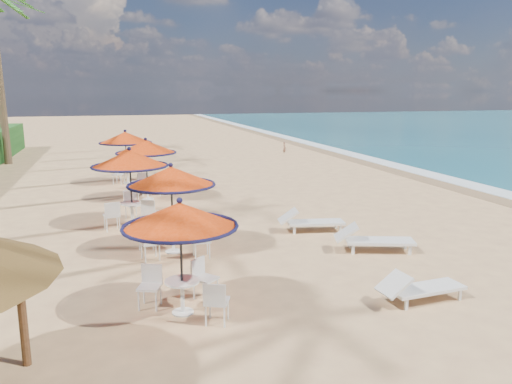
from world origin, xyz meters
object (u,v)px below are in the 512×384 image
(station_0, at_px, (182,229))
(lounger_mid, at_px, (372,239))
(station_2, at_px, (130,168))
(station_4, at_px, (126,144))
(station_3, at_px, (146,154))
(lounger_near, at_px, (419,287))
(station_1, at_px, (170,188))
(lounger_far, at_px, (309,221))

(station_0, xyz_separation_m, lounger_mid, (5.23, 2.27, -1.29))
(station_2, height_order, station_4, station_2)
(station_2, bearing_deg, station_0, -84.81)
(station_0, height_order, station_3, station_3)
(lounger_near, xyz_separation_m, lounger_mid, (0.70, 3.11, 0.04))
(station_1, relative_size, lounger_near, 1.26)
(station_3, height_order, lounger_near, station_3)
(station_3, height_order, lounger_far, station_3)
(station_0, height_order, station_2, station_2)
(station_2, relative_size, station_3, 1.02)
(station_2, bearing_deg, station_4, 88.87)
(lounger_near, bearing_deg, station_1, 129.49)
(station_0, distance_m, station_3, 10.48)
(lounger_far, bearing_deg, station_0, -123.94)
(lounger_mid, bearing_deg, station_3, 140.88)
(station_4, bearing_deg, station_0, -88.12)
(station_4, height_order, lounger_near, station_4)
(station_1, distance_m, station_3, 6.82)
(station_3, xyz_separation_m, lounger_far, (4.26, -5.99, -1.42))
(station_1, relative_size, station_3, 0.98)
(station_1, bearing_deg, station_0, -93.65)
(station_4, distance_m, lounger_near, 15.98)
(station_3, bearing_deg, station_1, -89.16)
(station_3, bearing_deg, lounger_mid, -58.17)
(station_4, xyz_separation_m, lounger_far, (4.86, -9.77, -1.45))
(lounger_far, bearing_deg, lounger_mid, -58.90)
(station_1, xyz_separation_m, station_3, (-0.10, 6.82, 0.03))
(lounger_near, bearing_deg, station_3, 107.06)
(station_1, height_order, lounger_far, station_1)
(station_1, bearing_deg, lounger_near, -46.33)
(lounger_mid, xyz_separation_m, lounger_far, (-0.84, 2.22, -0.01))
(lounger_mid, bearing_deg, station_2, 161.41)
(station_0, xyz_separation_m, station_2, (-0.62, 6.78, 0.16))
(station_3, distance_m, lounger_far, 7.49)
(station_0, relative_size, station_4, 0.92)
(station_2, xyz_separation_m, station_4, (0.15, 7.48, -0.01))
(station_1, xyz_separation_m, station_4, (-0.70, 10.60, 0.06))
(station_0, bearing_deg, station_2, 95.19)
(lounger_near, bearing_deg, station_4, 104.15)
(station_0, height_order, station_1, station_1)
(station_1, distance_m, lounger_far, 4.47)
(station_4, bearing_deg, station_1, -86.21)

